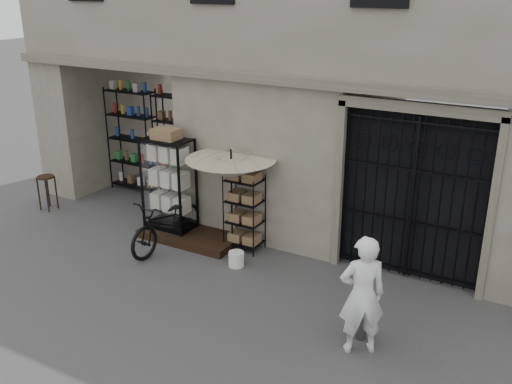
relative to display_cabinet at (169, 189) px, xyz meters
The scene contains 14 objects.
ground 3.45m from the display_cabinet, 29.04° to the right, with size 80.00×80.00×0.00m, color black.
main_building 5.15m from the display_cabinet, 39.65° to the left, with size 14.00×4.00×9.00m, color gray.
shop_recess 2.07m from the display_cabinet, 143.40° to the left, with size 3.00×1.70×3.00m, color black.
shop_shelving 2.39m from the display_cabinet, 134.39° to the left, with size 2.70×0.50×2.50m, color black.
iron_gate 4.72m from the display_cabinet, ahead, with size 2.50×0.21×3.00m.
step_platform 1.03m from the display_cabinet, ahead, with size 2.00×0.90×0.15m, color black.
display_cabinet is the anchor object (origin of this frame).
wire_rack 1.67m from the display_cabinet, ahead, with size 0.69×0.53×1.48m.
market_umbrella 1.62m from the display_cabinet, ahead, with size 1.64×1.67×2.38m.
white_bucket 2.13m from the display_cabinet, 16.40° to the right, with size 0.28×0.28×0.27m, color white.
bicycle 1.16m from the display_cabinet, 56.86° to the right, with size 0.68×1.03×1.95m, color black.
wooden_stool 3.26m from the display_cabinet, behind, with size 0.45×0.45×0.78m.
steel_bollard 4.88m from the display_cabinet, 18.95° to the right, with size 0.16×0.16×0.89m, color #565758.
shopkeeper 5.10m from the display_cabinet, 21.71° to the right, with size 0.63×1.74×0.42m, color white.
Camera 1 is at (3.79, -6.79, 4.85)m, focal length 40.00 mm.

